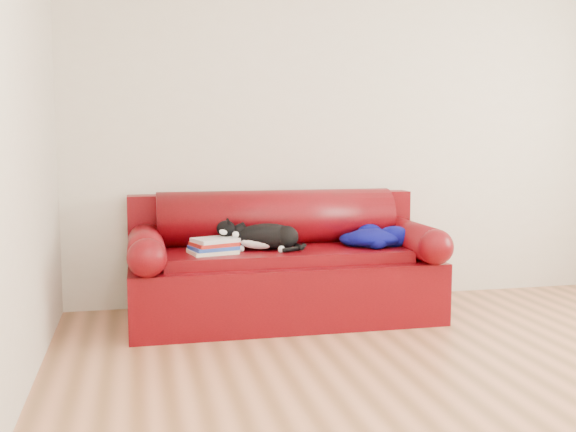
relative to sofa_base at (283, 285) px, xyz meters
name	(u,v)px	position (x,y,z in m)	size (l,w,h in m)	color
ground	(486,386)	(0.73, -1.49, -0.24)	(4.50, 4.50, 0.00)	brown
room_shell	(519,52)	(0.85, -1.48, 1.43)	(4.52, 4.02, 2.61)	beige
sofa_base	(283,285)	(0.00, 0.00, 0.00)	(2.10, 0.90, 0.50)	#3D0208
sofa_back	(276,237)	(0.00, 0.24, 0.30)	(2.10, 1.01, 0.88)	#3D0208
book_stack	(214,246)	(-0.49, -0.12, 0.31)	(0.34, 0.29, 0.10)	beige
cat	(265,237)	(-0.14, -0.05, 0.35)	(0.59, 0.38, 0.22)	black
blanket	(374,237)	(0.64, -0.06, 0.33)	(0.53, 0.43, 0.15)	#06023F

